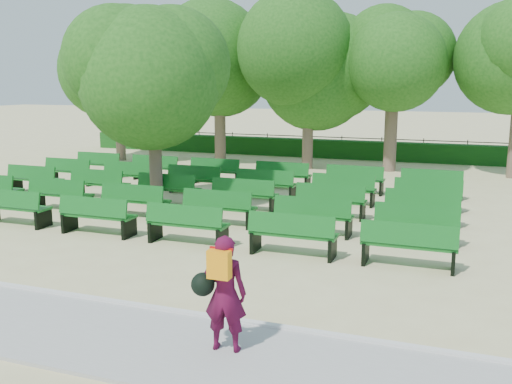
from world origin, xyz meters
TOP-DOWN VIEW (x-y plane):
  - ground at (0.00, 0.00)m, footprint 120.00×120.00m
  - paving at (0.00, -7.40)m, footprint 30.00×2.20m
  - curb at (0.00, -6.25)m, footprint 30.00×0.12m
  - hedge at (0.00, 14.00)m, footprint 26.00×0.70m
  - fence at (0.00, 14.40)m, footprint 26.00×0.10m
  - tree_line at (0.00, 10.00)m, footprint 21.80×6.80m
  - bench_array at (-0.55, 1.45)m, footprint 1.97×0.63m
  - tree_among at (-2.06, 1.03)m, footprint 3.99×3.99m
  - person at (3.74, -7.22)m, footprint 0.82×0.51m

SIDE VIEW (x-z plane):
  - ground at x=0.00m, z-range 0.00..0.00m
  - fence at x=0.00m, z-range -0.51..0.51m
  - tree_line at x=0.00m, z-range -3.52..3.52m
  - paving at x=0.00m, z-range 0.00..0.06m
  - curb at x=0.00m, z-range 0.00..0.10m
  - bench_array at x=-0.55m, z-range -0.52..0.72m
  - hedge at x=0.00m, z-range 0.00..0.90m
  - person at x=3.74m, z-range 0.09..1.79m
  - tree_among at x=-2.06m, z-range 1.03..6.72m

